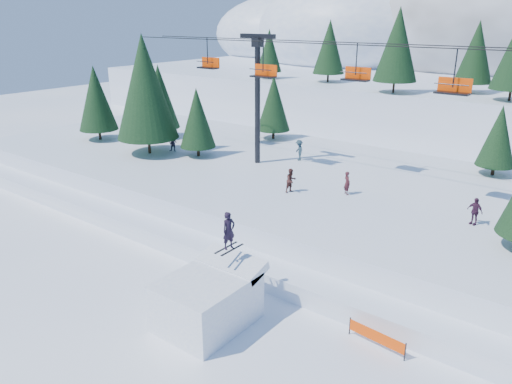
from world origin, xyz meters
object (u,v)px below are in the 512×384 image
Objects in this scene: banner_near at (377,337)px; banner_far at (440,327)px; jump_kicker at (209,298)px; chairlift at (392,92)px.

banner_far is (1.99, 2.49, 0.00)m from banner_near.
jump_kicker reaches higher than banner_far.
chairlift reaches higher than banner_near.
jump_kicker is 1.87× the size of banner_near.
jump_kicker is at bearing -148.81° from banner_far.
chairlift is 17.10× the size of banner_far.
chairlift is 16.17× the size of banner_near.
jump_kicker is 10.85m from banner_far.
jump_kicker is 7.95m from banner_near.
jump_kicker reaches higher than banner_near.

